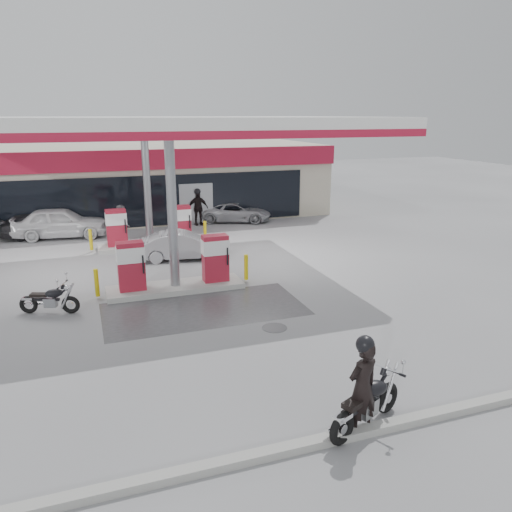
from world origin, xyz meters
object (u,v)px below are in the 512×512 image
Objects in this scene: pump_island_far at (150,231)px; biker_main at (362,387)px; parked_motorcycle at (50,300)px; sedan_white at (60,222)px; main_motorcycle at (367,404)px; pump_island_near at (175,270)px; biker_walking at (198,208)px; parked_car_left at (39,224)px; hatchback_silver at (183,245)px; attendant at (122,225)px; parked_car_right at (236,212)px.

biker_main reaches higher than pump_island_far.
parked_motorcycle is 10.02m from sedan_white.
sedan_white is (-5.74, 17.98, 0.26)m from main_motorcycle.
pump_island_far is 2.62× the size of main_motorcycle.
biker_walking is (3.06, 9.80, 0.21)m from pump_island_near.
biker_main is at bearing -94.78° from biker_walking.
biker_main is (1.79, -14.86, 0.19)m from pump_island_far.
parked_motorcycle is 0.45× the size of parked_car_left.
biker_walking is (6.83, 0.60, 0.18)m from sedan_white.
biker_main is 12.49m from hatchback_silver.
attendant is (-2.90, 15.86, -0.01)m from biker_main.
attendant reaches higher than pump_island_near.
parked_car_right is at bearing -113.44° from biker_main.
hatchback_silver reaches higher than main_motorcycle.
biker_main is at bearing -155.96° from sedan_white.
parked_motorcycle is at bearing 142.01° from hatchback_silver.
main_motorcycle is at bearing -169.04° from parked_car_right.
pump_island_near is 10.27m from biker_walking.
pump_island_near is 11.28m from parked_car_right.
parked_car_right is at bearing 62.45° from pump_island_near.
main_motorcycle is 1.07× the size of biker_walking.
attendant is (-1.11, 7.00, 0.18)m from pump_island_near.
parked_car_left is (-3.66, 3.00, -0.34)m from attendant.
biker_main is 18.70m from biker_walking.
hatchback_silver is at bearing -132.77° from sedan_white.
parked_car_right is (4.23, 6.40, -0.05)m from hatchback_silver.
pump_island_near is at bearing 78.50° from main_motorcycle.
attendant is 0.47× the size of parked_car_left.
biker_walking is at bearing 72.65° from pump_island_near.
parked_motorcycle is (-3.86, -6.81, -0.30)m from pump_island_far.
main_motorcycle is at bearing -155.37° from sedan_white.
biker_main is at bearing -169.35° from attendant.
parked_car_left is (-0.91, 10.81, 0.15)m from parked_motorcycle.
parked_car_right is (5.22, 10.00, -0.18)m from pump_island_near.
biker_walking reaches higher than hatchback_silver.
parked_motorcycle is at bearing -119.51° from pump_island_far.
hatchback_silver is (4.84, 4.41, 0.17)m from parked_motorcycle.
attendant is 0.47× the size of parked_car_right.
hatchback_silver reaches higher than parked_car_right.
pump_island_near is 3.95m from parked_motorcycle.
pump_island_near is 1.35× the size of parked_car_left.
pump_island_near reaches higher than parked_motorcycle.
attendant is 4.75m from parked_car_left.
hatchback_silver reaches higher than parked_car_left.
biker_main is at bearing 177.57° from parked_car_left.
sedan_white is 6.86m from biker_walking.
parked_car_left is at bearing 110.76° from parked_car_right.
biker_main is at bearing -78.55° from pump_island_near.
parked_motorcycle is at bearing 160.90° from attendant.
pump_island_near is 2.98× the size of parked_motorcycle.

